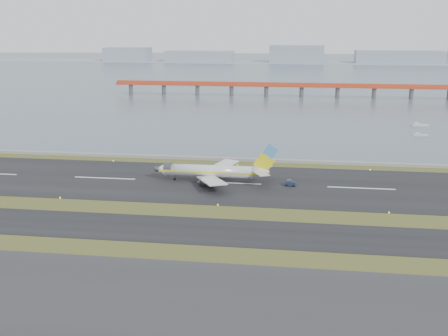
% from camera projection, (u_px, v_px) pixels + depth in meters
% --- Properties ---
extents(ground, '(1000.00, 1000.00, 0.00)m').
position_uv_depth(ground, '(213.00, 215.00, 144.58)').
color(ground, '#314318').
rests_on(ground, ground).
extents(apron_strip, '(1000.00, 50.00, 0.10)m').
position_uv_depth(apron_strip, '(159.00, 323.00, 91.82)').
color(apron_strip, '#2A2A2C').
rests_on(apron_strip, ground).
extents(taxiway_strip, '(1000.00, 18.00, 0.10)m').
position_uv_depth(taxiway_strip, '(205.00, 231.00, 133.06)').
color(taxiway_strip, black).
rests_on(taxiway_strip, ground).
extents(runway_strip, '(1000.00, 45.00, 0.10)m').
position_uv_depth(runway_strip, '(229.00, 183.00, 173.35)').
color(runway_strip, black).
rests_on(runway_strip, ground).
extents(seawall, '(1000.00, 2.50, 1.00)m').
position_uv_depth(seawall, '(240.00, 159.00, 202.01)').
color(seawall, gray).
rests_on(seawall, ground).
extents(bay_water, '(1400.00, 800.00, 1.30)m').
position_uv_depth(bay_water, '(284.00, 72.00, 585.79)').
color(bay_water, '#42515E').
rests_on(bay_water, ground).
extents(red_pier, '(260.00, 5.00, 10.20)m').
position_uv_depth(red_pier, '(302.00, 86.00, 379.81)').
color(red_pier, '#BE4020').
rests_on(red_pier, ground).
extents(far_shoreline, '(1400.00, 80.00, 60.50)m').
position_uv_depth(far_shoreline, '(299.00, 58.00, 735.87)').
color(far_shoreline, '#8D98A6').
rests_on(far_shoreline, ground).
extents(airliner, '(38.52, 32.89, 12.80)m').
position_uv_depth(airliner, '(214.00, 171.00, 174.01)').
color(airliner, silver).
rests_on(airliner, ground).
extents(pushback_tug, '(3.12, 1.95, 1.94)m').
position_uv_depth(pushback_tug, '(290.00, 183.00, 170.13)').
color(pushback_tug, '#16233D').
rests_on(pushback_tug, ground).
extents(workboat_near, '(6.44, 2.27, 1.55)m').
position_uv_depth(workboat_near, '(420.00, 135.00, 247.08)').
color(workboat_near, silver).
rests_on(workboat_near, ground).
extents(workboat_far, '(7.73, 2.68, 1.86)m').
position_uv_depth(workboat_far, '(420.00, 125.00, 271.38)').
color(workboat_far, silver).
rests_on(workboat_far, ground).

